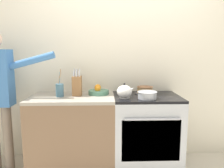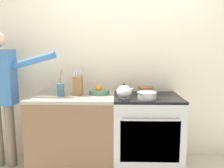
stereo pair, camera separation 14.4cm
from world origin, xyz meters
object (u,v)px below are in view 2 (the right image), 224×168
(tea_kettle, at_px, (124,92))
(person_baker, at_px, (1,88))
(layer_cake, at_px, (146,91))
(mixing_bowl, at_px, (147,95))
(fruit_bowl, at_px, (99,91))
(stove_range, at_px, (146,132))
(utensil_crock, at_px, (60,89))
(knife_block, at_px, (78,85))

(tea_kettle, height_order, person_baker, person_baker)
(layer_cake, relative_size, mixing_bowl, 1.10)
(layer_cake, distance_m, tea_kettle, 0.36)
(layer_cake, relative_size, fruit_bowl, 0.97)
(tea_kettle, height_order, mixing_bowl, tea_kettle)
(mixing_bowl, bearing_deg, stove_range, 80.58)
(layer_cake, xyz_separation_m, fruit_bowl, (-0.58, -0.02, -0.01))
(layer_cake, height_order, mixing_bowl, layer_cake)
(utensil_crock, bearing_deg, stove_range, 0.41)
(layer_cake, distance_m, fruit_bowl, 0.58)
(layer_cake, relative_size, person_baker, 0.15)
(layer_cake, xyz_separation_m, knife_block, (-0.84, -0.07, 0.08))
(fruit_bowl, bearing_deg, stove_range, -10.97)
(mixing_bowl, height_order, fruit_bowl, fruit_bowl)
(fruit_bowl, bearing_deg, tea_kettle, -35.26)
(stove_range, height_order, fruit_bowl, fruit_bowl)
(fruit_bowl, bearing_deg, layer_cake, 1.69)
(tea_kettle, distance_m, utensil_crock, 0.77)
(layer_cake, distance_m, knife_block, 0.85)
(layer_cake, bearing_deg, stove_range, -89.95)
(layer_cake, height_order, fruit_bowl, fruit_bowl)
(stove_range, height_order, layer_cake, layer_cake)
(tea_kettle, height_order, utensil_crock, utensil_crock)
(mixing_bowl, bearing_deg, layer_cake, 84.86)
(tea_kettle, relative_size, utensil_crock, 0.66)
(stove_range, xyz_separation_m, mixing_bowl, (-0.03, -0.16, 0.49))
(layer_cake, height_order, tea_kettle, tea_kettle)
(fruit_bowl, relative_size, person_baker, 0.15)
(mixing_bowl, bearing_deg, fruit_bowl, 154.26)
(fruit_bowl, distance_m, person_baker, 1.17)
(stove_range, bearing_deg, mixing_bowl, -99.42)
(stove_range, bearing_deg, tea_kettle, -159.60)
(stove_range, xyz_separation_m, layer_cake, (-0.00, 0.13, 0.49))
(fruit_bowl, bearing_deg, utensil_crock, -165.06)
(layer_cake, xyz_separation_m, person_baker, (-1.75, -0.15, 0.05))
(layer_cake, height_order, person_baker, person_baker)
(fruit_bowl, bearing_deg, knife_block, -168.47)
(stove_range, xyz_separation_m, knife_block, (-0.84, 0.06, 0.57))
(tea_kettle, relative_size, person_baker, 0.13)
(utensil_crock, xyz_separation_m, person_baker, (-0.71, -0.01, 0.01))
(knife_block, height_order, fruit_bowl, knife_block)
(utensil_crock, bearing_deg, fruit_bowl, 14.94)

